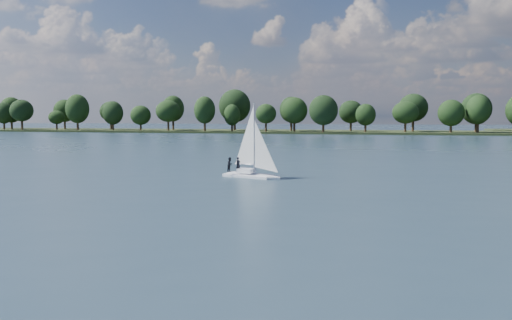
{
  "coord_description": "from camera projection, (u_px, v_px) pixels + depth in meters",
  "views": [
    {
      "loc": [
        14.86,
        -13.61,
        6.58
      ],
      "look_at": [
        1.29,
        37.5,
        2.5
      ],
      "focal_mm": 40.0,
      "sensor_mm": 36.0,
      "label": 1
    }
  ],
  "objects": [
    {
      "name": "treeline",
      "position": [
        349.0,
        112.0,
        218.66
      ],
      "size": [
        562.48,
        73.82,
        18.67
      ],
      "color": "black",
      "rests_on": "ground"
    },
    {
      "name": "ground",
      "position": [
        330.0,
        149.0,
        113.79
      ],
      "size": [
        700.0,
        700.0,
        0.0
      ],
      "primitive_type": "plane",
      "color": "#233342",
      "rests_on": "ground"
    },
    {
      "name": "far_shore",
      "position": [
        368.0,
        133.0,
        221.73
      ],
      "size": [
        660.0,
        40.0,
        1.5
      ],
      "primitive_type": "cube",
      "color": "black",
      "rests_on": "ground"
    },
    {
      "name": "sailboat",
      "position": [
        249.0,
        156.0,
        60.98
      ],
      "size": [
        6.55,
        3.84,
        8.33
      ],
      "rotation": [
        0.0,
        0.0,
        -0.35
      ],
      "color": "white",
      "rests_on": "ground"
    }
  ]
}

